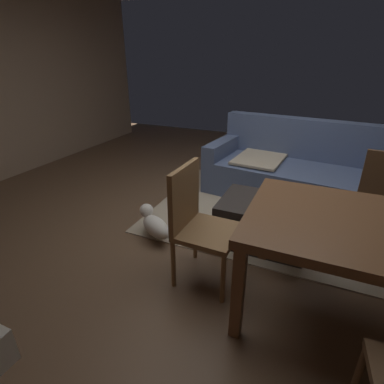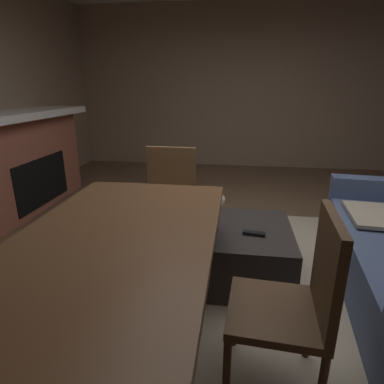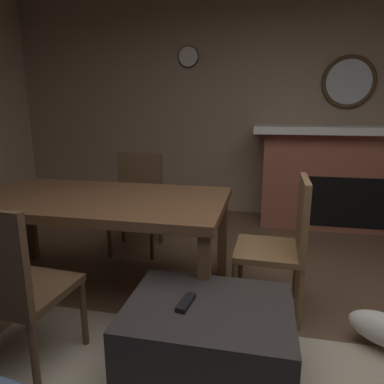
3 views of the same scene
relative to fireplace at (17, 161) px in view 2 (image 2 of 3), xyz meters
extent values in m
plane|color=brown|center=(0.84, 2.73, -0.59)|extent=(8.41, 8.41, 0.00)
cube|color=#9E846B|center=(-2.66, 2.73, 0.81)|extent=(0.12, 6.61, 2.79)
cube|color=tan|center=(1.16, 3.29, -0.58)|extent=(2.60, 2.00, 0.01)
cube|color=#9E5642|center=(0.00, -0.02, -0.05)|extent=(1.86, 0.60, 1.09)
cube|color=black|center=(0.00, 0.24, -0.24)|extent=(1.02, 0.10, 0.56)
cube|color=white|center=(0.00, 0.03, 0.54)|extent=(2.10, 0.76, 0.08)
cube|color=#2D2826|center=(1.16, 2.71, -0.38)|extent=(0.81, 0.62, 0.42)
cube|color=black|center=(1.27, 2.73, -0.16)|extent=(0.07, 0.17, 0.02)
cube|color=brown|center=(2.11, 2.00, 0.12)|extent=(1.89, 0.99, 0.06)
cube|color=brown|center=(1.23, 2.43, -0.25)|extent=(0.07, 0.07, 0.68)
cube|color=brown|center=(1.23, 1.57, -0.25)|extent=(0.07, 0.07, 0.68)
cube|color=brown|center=(0.87, 2.00, -0.16)|extent=(0.45, 0.45, 0.04)
cube|color=brown|center=(0.67, 2.01, 0.10)|extent=(0.05, 0.44, 0.48)
cylinder|color=brown|center=(1.07, 2.19, -0.38)|extent=(0.04, 0.04, 0.41)
cylinder|color=brown|center=(1.06, 1.79, -0.38)|extent=(0.04, 0.04, 0.41)
cylinder|color=brown|center=(0.67, 2.20, -0.38)|extent=(0.04, 0.04, 0.41)
cylinder|color=brown|center=(0.66, 1.81, -0.38)|extent=(0.04, 0.04, 0.41)
cylinder|color=#513823|center=(1.89, 1.39, -0.38)|extent=(0.04, 0.04, 0.41)
cube|color=#513823|center=(2.11, 2.79, -0.16)|extent=(0.47, 0.47, 0.04)
cube|color=#513823|center=(2.13, 2.99, 0.10)|extent=(0.44, 0.07, 0.48)
cylinder|color=#513823|center=(2.30, 2.58, -0.38)|extent=(0.04, 0.04, 0.41)
cylinder|color=#513823|center=(1.90, 2.61, -0.38)|extent=(0.04, 0.04, 0.41)
cylinder|color=#513823|center=(1.93, 3.01, -0.38)|extent=(0.04, 0.04, 0.41)
ellipsoid|color=silver|center=(0.21, 2.32, -0.45)|extent=(0.44, 0.36, 0.18)
sphere|color=silver|center=(0.05, 2.41, -0.35)|extent=(0.14, 0.14, 0.14)
camera|label=1|loc=(1.54, 0.17, 1.06)|focal=28.07mm
camera|label=2|loc=(3.41, 2.58, 0.85)|focal=30.09mm
camera|label=3|loc=(0.93, 4.20, 0.76)|focal=32.25mm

